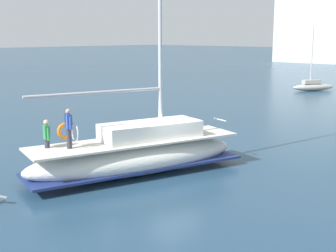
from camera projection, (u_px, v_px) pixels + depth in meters
The scene contains 3 objects.
ground_plane at pixel (168, 171), 20.32m from camera, with size 400.00×400.00×0.00m, color navy.
main_sailboat at pixel (137, 153), 19.70m from camera, with size 5.02×9.89×12.34m.
moored_cutter_left at pixel (313, 86), 49.50m from camera, with size 3.44×4.64×6.87m.
Camera 1 is at (13.34, -14.31, 5.81)m, focal length 49.67 mm.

